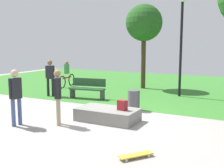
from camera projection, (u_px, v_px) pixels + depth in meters
ground_plane at (110, 117)px, 9.46m from camera, size 28.00×28.00×0.00m
grass_lawn at (171, 86)px, 16.18m from camera, size 26.60×12.70×0.01m
concrete_ledge at (108, 115)px, 8.97m from camera, size 1.95×1.07×0.41m
backpack_on_ledge at (122, 105)px, 8.70m from camera, size 0.31×0.25×0.32m
skater_performing_trick at (58, 93)px, 8.44m from camera, size 0.35×0.38×1.70m
skater_watching at (16, 93)px, 8.35m from camera, size 0.25×0.42×1.71m
skateboard_by_ledge at (136, 155)px, 6.07m from camera, size 0.65×0.76×0.08m
park_bench_near_path at (88, 88)px, 12.57m from camera, size 1.65×0.70×0.91m
tree_tall_oak at (144, 24)px, 15.04m from camera, size 1.99×1.99×4.59m
lamp_post at (181, 37)px, 12.79m from camera, size 0.28×0.28×4.60m
trash_bin at (134, 100)px, 10.37m from camera, size 0.45×0.45×0.76m
pedestrian_with_backpack at (50, 75)px, 13.09m from camera, size 0.43×0.44×1.71m
cyclist_on_bicycle at (67, 76)px, 16.05m from camera, size 0.31×1.81×1.52m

